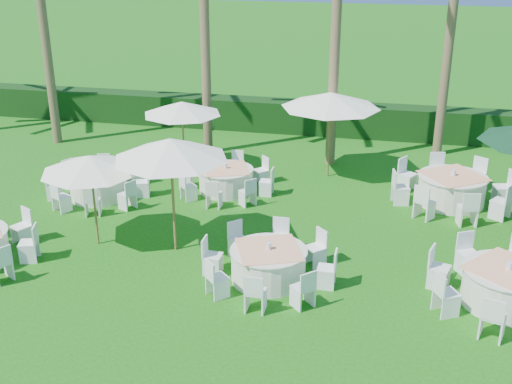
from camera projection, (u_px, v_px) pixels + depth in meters
ground at (204, 285)px, 14.23m from camera, size 120.00×120.00×0.00m
hedge at (292, 116)px, 24.85m from camera, size 34.00×1.00×1.20m
banquet_table_b at (269, 264)px, 14.31m from camera, size 3.01×3.01×0.92m
banquet_table_c at (506, 286)px, 13.37m from camera, size 3.21×3.21×0.98m
banquet_table_d at (99, 185)px, 18.75m from camera, size 2.93×2.93×0.91m
banquet_table_e at (226, 179)px, 19.20m from camera, size 2.88×2.88×0.89m
banquet_table_f at (452, 189)px, 18.33m from camera, size 3.40×3.40×1.02m
umbrella_a at (90, 164)px, 15.31m from camera, size 2.42×2.42×2.34m
umbrella_b at (170, 149)px, 14.83m from camera, size 2.74×2.74×2.87m
umbrella_c at (182, 108)px, 20.16m from camera, size 2.50×2.50×2.32m
umbrella_d at (331, 100)px, 19.59m from camera, size 3.07×3.07×2.73m
palm_b at (204, 20)px, 21.01m from camera, size 4.41×4.08×8.22m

